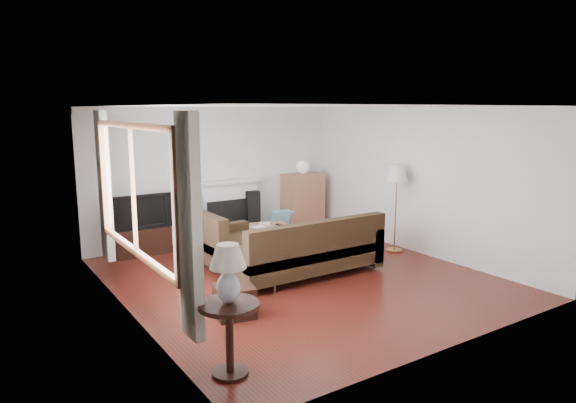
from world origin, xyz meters
TOP-DOWN VIEW (x-y plane):
  - room at (0.00, 0.00)m, footprint 5.10×5.60m
  - window at (-2.45, -0.20)m, footprint 0.12×2.74m
  - curtain_near at (-2.40, -1.72)m, footprint 0.10×0.35m
  - curtain_far at (-2.40, 1.32)m, footprint 0.10×0.35m
  - fireplace at (0.15, 2.64)m, footprint 1.40×0.26m
  - tv_stand at (-1.56, 2.50)m, footprint 0.93×0.42m
  - television at (-1.56, 2.50)m, footprint 1.02×0.13m
  - speaker_left at (-0.59, 2.53)m, footprint 0.34×0.37m
  - speaker_right at (0.64, 2.55)m, footprint 0.30×0.35m
  - bookshelf at (1.83, 2.52)m, footprint 0.85×0.40m
  - globe_lamp at (1.83, 2.52)m, footprint 0.27×0.27m
  - sectional_sofa at (0.12, 0.04)m, footprint 2.58×1.89m
  - coffee_table at (0.12, 1.50)m, footprint 1.32×0.90m
  - footstool at (-1.47, -0.76)m, footprint 0.53×0.53m
  - floor_lamp at (2.22, 0.27)m, footprint 0.42×0.42m
  - side_table at (-2.15, -1.98)m, footprint 0.57×0.57m
  - table_lamp at (-2.15, -1.98)m, footprint 0.34×0.34m

SIDE VIEW (x-z plane):
  - footstool at x=-1.47m, z-range 0.00..0.38m
  - tv_stand at x=-1.56m, z-range 0.00..0.47m
  - coffee_table at x=0.12m, z-range 0.00..0.47m
  - side_table at x=-2.15m, z-range 0.00..0.71m
  - sectional_sofa at x=0.12m, z-range 0.00..0.83m
  - speaker_right at x=0.64m, z-range 0.00..0.91m
  - speaker_left at x=-0.59m, z-range 0.00..0.92m
  - fireplace at x=0.15m, z-range 0.00..1.15m
  - bookshelf at x=1.83m, z-range 0.00..1.17m
  - television at x=-1.56m, z-range 0.47..1.06m
  - floor_lamp at x=2.22m, z-range 0.00..1.53m
  - table_lamp at x=-2.15m, z-range 0.71..1.26m
  - room at x=0.00m, z-range -0.02..2.52m
  - globe_lamp at x=1.83m, z-range 1.17..1.44m
  - curtain_near at x=-2.40m, z-range 0.35..2.45m
  - curtain_far at x=-2.40m, z-range 0.35..2.45m
  - window at x=-2.45m, z-range 0.78..2.32m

